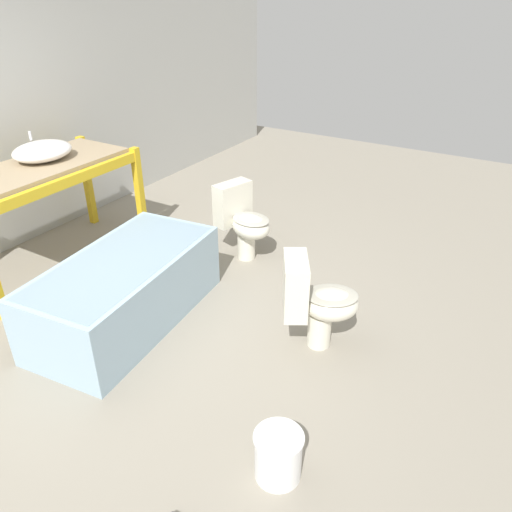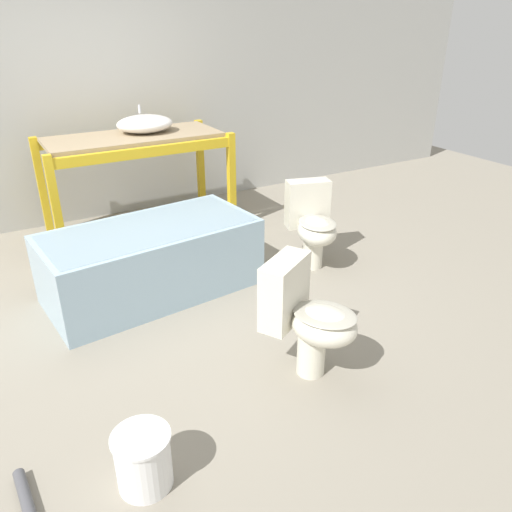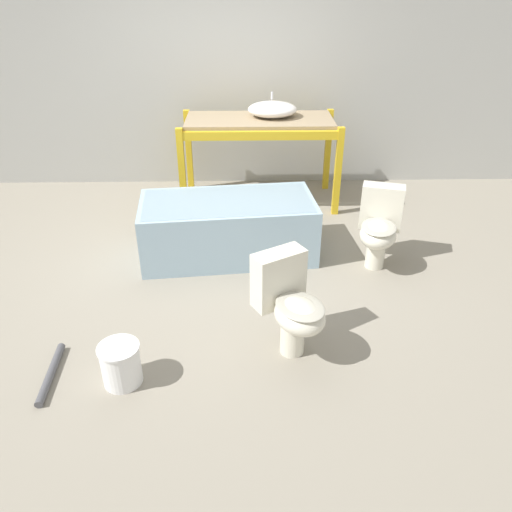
{
  "view_description": "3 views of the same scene",
  "coord_description": "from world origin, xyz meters",
  "px_view_note": "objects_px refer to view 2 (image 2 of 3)",
  "views": [
    {
      "loc": [
        -2.14,
        -2.52,
        2.41
      ],
      "look_at": [
        0.58,
        -0.9,
        0.66
      ],
      "focal_mm": 35.0,
      "sensor_mm": 36.0,
      "label": 1
    },
    {
      "loc": [
        -0.88,
        -3.39,
        2.0
      ],
      "look_at": [
        0.59,
        -0.86,
        0.59
      ],
      "focal_mm": 35.0,
      "sensor_mm": 36.0,
      "label": 2
    },
    {
      "loc": [
        0.35,
        -4.19,
        2.41
      ],
      "look_at": [
        0.42,
        -0.89,
        0.51
      ],
      "focal_mm": 35.0,
      "sensor_mm": 36.0,
      "label": 3
    }
  ],
  "objects_px": {
    "toilet_near": "(307,315)",
    "bucket_white": "(143,459)",
    "bathtub_main": "(152,255)",
    "toilet_far": "(313,223)",
    "sink_basin": "(145,124)"
  },
  "relations": [
    {
      "from": "bucket_white",
      "to": "toilet_near",
      "type": "bearing_deg",
      "value": 15.63
    },
    {
      "from": "bathtub_main",
      "to": "bucket_white",
      "type": "xyz_separation_m",
      "value": [
        -0.66,
        -1.73,
        -0.16
      ]
    },
    {
      "from": "sink_basin",
      "to": "bathtub_main",
      "type": "relative_size",
      "value": 0.32
    },
    {
      "from": "bucket_white",
      "to": "toilet_far",
      "type": "bearing_deg",
      "value": 36.4
    },
    {
      "from": "toilet_near",
      "to": "bucket_white",
      "type": "height_order",
      "value": "toilet_near"
    },
    {
      "from": "bathtub_main",
      "to": "toilet_near",
      "type": "height_order",
      "value": "toilet_near"
    },
    {
      "from": "bathtub_main",
      "to": "bucket_white",
      "type": "height_order",
      "value": "bathtub_main"
    },
    {
      "from": "sink_basin",
      "to": "bucket_white",
      "type": "xyz_separation_m",
      "value": [
        -1.14,
        -3.07,
        -0.91
      ]
    },
    {
      "from": "bathtub_main",
      "to": "bucket_white",
      "type": "bearing_deg",
      "value": -116.9
    },
    {
      "from": "bathtub_main",
      "to": "toilet_near",
      "type": "bearing_deg",
      "value": -77.41
    },
    {
      "from": "sink_basin",
      "to": "toilet_far",
      "type": "xyz_separation_m",
      "value": [
        0.9,
        -1.57,
        -0.66
      ]
    },
    {
      "from": "toilet_near",
      "to": "bucket_white",
      "type": "distance_m",
      "value": 1.21
    },
    {
      "from": "bathtub_main",
      "to": "toilet_far",
      "type": "distance_m",
      "value": 1.39
    },
    {
      "from": "toilet_far",
      "to": "bucket_white",
      "type": "height_order",
      "value": "toilet_far"
    },
    {
      "from": "sink_basin",
      "to": "toilet_near",
      "type": "bearing_deg",
      "value": -89.99
    }
  ]
}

